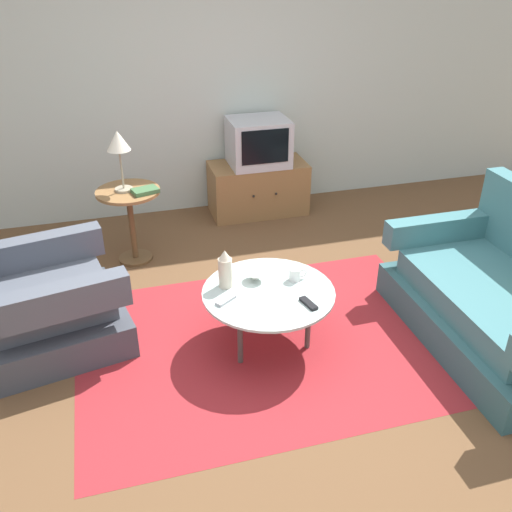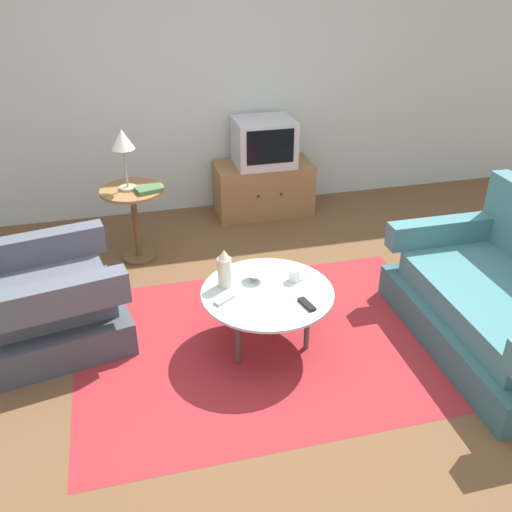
{
  "view_description": "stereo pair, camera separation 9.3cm",
  "coord_description": "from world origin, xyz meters",
  "px_view_note": "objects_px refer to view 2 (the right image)",
  "views": [
    {
      "loc": [
        -0.94,
        -2.78,
        2.4
      ],
      "look_at": [
        -0.06,
        0.37,
        0.55
      ],
      "focal_mm": 39.16,
      "sensor_mm": 36.0,
      "label": 1
    },
    {
      "loc": [
        -0.85,
        -2.81,
        2.4
      ],
      "look_at": [
        -0.06,
        0.37,
        0.55
      ],
      "focal_mm": 39.16,
      "sensor_mm": 36.0,
      "label": 2
    }
  ],
  "objects_px": {
    "couch": "(508,306)",
    "mug": "(295,275)",
    "tv_remote_silver": "(224,299)",
    "book": "(149,189)",
    "bowl": "(255,276)",
    "tv_stand": "(263,188)",
    "table_lamp": "(123,143)",
    "television": "(264,142)",
    "tv_remote_dark": "(307,304)",
    "vase": "(224,269)",
    "armchair": "(43,302)",
    "side_table": "(134,209)",
    "coffee_table": "(267,295)"
  },
  "relations": [
    {
      "from": "couch",
      "to": "mug",
      "type": "distance_m",
      "value": 1.42
    },
    {
      "from": "tv_remote_silver",
      "to": "book",
      "type": "distance_m",
      "value": 1.43
    },
    {
      "from": "mug",
      "to": "bowl",
      "type": "distance_m",
      "value": 0.27
    },
    {
      "from": "couch",
      "to": "tv_stand",
      "type": "relative_size",
      "value": 1.65
    },
    {
      "from": "couch",
      "to": "table_lamp",
      "type": "distance_m",
      "value": 3.04
    },
    {
      "from": "tv_stand",
      "to": "mug",
      "type": "distance_m",
      "value": 2.03
    },
    {
      "from": "table_lamp",
      "to": "bowl",
      "type": "distance_m",
      "value": 1.59
    },
    {
      "from": "couch",
      "to": "table_lamp",
      "type": "relative_size",
      "value": 3.16
    },
    {
      "from": "television",
      "to": "tv_remote_dark",
      "type": "distance_m",
      "value": 2.33
    },
    {
      "from": "couch",
      "to": "tv_stand",
      "type": "distance_m",
      "value": 2.66
    },
    {
      "from": "couch",
      "to": "mug",
      "type": "bearing_deg",
      "value": 71.25
    },
    {
      "from": "bowl",
      "to": "couch",
      "type": "bearing_deg",
      "value": -18.17
    },
    {
      "from": "tv_stand",
      "to": "vase",
      "type": "relative_size",
      "value": 3.53
    },
    {
      "from": "vase",
      "to": "tv_remote_silver",
      "type": "relative_size",
      "value": 1.78
    },
    {
      "from": "mug",
      "to": "television",
      "type": "bearing_deg",
      "value": 81.21
    },
    {
      "from": "vase",
      "to": "tv_remote_silver",
      "type": "bearing_deg",
      "value": -102.73
    },
    {
      "from": "television",
      "to": "tv_remote_dark",
      "type": "xyz_separation_m",
      "value": [
        -0.32,
        -2.29,
        -0.3
      ]
    },
    {
      "from": "television",
      "to": "table_lamp",
      "type": "xyz_separation_m",
      "value": [
        -1.32,
        -0.65,
        0.3
      ]
    },
    {
      "from": "table_lamp",
      "to": "vase",
      "type": "bearing_deg",
      "value": -67.22
    },
    {
      "from": "tv_remote_dark",
      "to": "armchair",
      "type": "bearing_deg",
      "value": -125.16
    },
    {
      "from": "couch",
      "to": "book",
      "type": "height_order",
      "value": "couch"
    },
    {
      "from": "tv_remote_dark",
      "to": "tv_remote_silver",
      "type": "distance_m",
      "value": 0.52
    },
    {
      "from": "tv_stand",
      "to": "book",
      "type": "height_order",
      "value": "book"
    },
    {
      "from": "side_table",
      "to": "coffee_table",
      "type": "bearing_deg",
      "value": -61.55
    },
    {
      "from": "mug",
      "to": "tv_remote_dark",
      "type": "height_order",
      "value": "mug"
    },
    {
      "from": "side_table",
      "to": "tv_remote_silver",
      "type": "xyz_separation_m",
      "value": [
        0.47,
        -1.46,
        -0.03
      ]
    },
    {
      "from": "tv_stand",
      "to": "table_lamp",
      "type": "distance_m",
      "value": 1.66
    },
    {
      "from": "armchair",
      "to": "tv_remote_silver",
      "type": "relative_size",
      "value": 6.98
    },
    {
      "from": "tv_stand",
      "to": "television",
      "type": "bearing_deg",
      "value": -90.0
    },
    {
      "from": "coffee_table",
      "to": "book",
      "type": "xyz_separation_m",
      "value": [
        -0.63,
        1.33,
        0.27
      ]
    },
    {
      "from": "couch",
      "to": "vase",
      "type": "height_order",
      "value": "couch"
    },
    {
      "from": "tv_stand",
      "to": "television",
      "type": "relative_size",
      "value": 1.69
    },
    {
      "from": "vase",
      "to": "coffee_table",
      "type": "bearing_deg",
      "value": -27.51
    },
    {
      "from": "armchair",
      "to": "vase",
      "type": "xyz_separation_m",
      "value": [
        1.18,
        -0.28,
        0.25
      ]
    },
    {
      "from": "coffee_table",
      "to": "television",
      "type": "distance_m",
      "value": 2.16
    },
    {
      "from": "book",
      "to": "tv_stand",
      "type": "bearing_deg",
      "value": 16.94
    },
    {
      "from": "table_lamp",
      "to": "bowl",
      "type": "xyz_separation_m",
      "value": [
        0.75,
        -1.27,
        -0.57
      ]
    },
    {
      "from": "coffee_table",
      "to": "tv_stand",
      "type": "xyz_separation_m",
      "value": [
        0.52,
        2.08,
        -0.14
      ]
    },
    {
      "from": "tv_stand",
      "to": "tv_remote_dark",
      "type": "xyz_separation_m",
      "value": [
        -0.32,
        -2.3,
        0.18
      ]
    },
    {
      "from": "vase",
      "to": "tv_stand",
      "type": "bearing_deg",
      "value": 68.34
    },
    {
      "from": "television",
      "to": "book",
      "type": "relative_size",
      "value": 2.43
    },
    {
      "from": "side_table",
      "to": "couch",
      "type": "bearing_deg",
      "value": -37.71
    },
    {
      "from": "mug",
      "to": "vase",
      "type": "bearing_deg",
      "value": 173.98
    },
    {
      "from": "coffee_table",
      "to": "table_lamp",
      "type": "relative_size",
      "value": 1.75
    },
    {
      "from": "tv_stand",
      "to": "tv_remote_dark",
      "type": "bearing_deg",
      "value": -98.03
    },
    {
      "from": "television",
      "to": "bowl",
      "type": "bearing_deg",
      "value": -106.35
    },
    {
      "from": "tv_remote_dark",
      "to": "mug",
      "type": "bearing_deg",
      "value": 162.64
    },
    {
      "from": "coffee_table",
      "to": "tv_remote_silver",
      "type": "bearing_deg",
      "value": -171.7
    },
    {
      "from": "couch",
      "to": "vase",
      "type": "relative_size",
      "value": 5.84
    },
    {
      "from": "coffee_table",
      "to": "television",
      "type": "xyz_separation_m",
      "value": [
        0.52,
        2.07,
        0.34
      ]
    }
  ]
}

